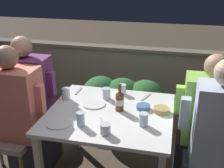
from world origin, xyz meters
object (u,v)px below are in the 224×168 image
object	(u,v)px
person_green_blouse	(204,124)
beer_bottle	(120,101)
potted_plant	(26,88)
person_purple_stripe	(31,102)
chair_left_far	(15,110)
chair_left_near	(0,126)
person_coral_top	(19,118)
person_blue_shirt	(212,141)

from	to	relation	value
person_green_blouse	beer_bottle	bearing A→B (deg)	-170.53
person_green_blouse	potted_plant	bearing A→B (deg)	162.38
person_purple_stripe	beer_bottle	size ratio (longest dim) A/B	5.43
chair_left_far	person_green_blouse	bearing A→B (deg)	-0.02
chair_left_near	beer_bottle	size ratio (longest dim) A/B	3.68
person_coral_top	potted_plant	distance (m)	1.07
person_purple_stripe	beer_bottle	xyz separation A→B (m)	(0.88, -0.12, 0.17)
potted_plant	chair_left_far	bearing A→B (deg)	-69.40
chair_left_far	beer_bottle	distance (m)	1.12
person_coral_top	person_green_blouse	distance (m)	1.57
chair_left_far	potted_plant	world-z (taller)	chair_left_far
chair_left_far	person_blue_shirt	bearing A→B (deg)	-9.10
person_blue_shirt	beer_bottle	distance (m)	0.77
chair_left_near	person_purple_stripe	world-z (taller)	person_purple_stripe
person_coral_top	chair_left_far	world-z (taller)	person_coral_top
chair_left_near	chair_left_far	world-z (taller)	same
chair_left_near	chair_left_far	distance (m)	0.30
chair_left_near	beer_bottle	world-z (taller)	beer_bottle
chair_left_near	person_coral_top	size ratio (longest dim) A/B	0.68
person_purple_stripe	beer_bottle	world-z (taller)	person_purple_stripe
chair_left_near	person_blue_shirt	distance (m)	1.78
chair_left_far	person_purple_stripe	size ratio (longest dim) A/B	0.68
chair_left_near	potted_plant	bearing A→B (deg)	106.62
person_purple_stripe	person_green_blouse	size ratio (longest dim) A/B	1.04
person_blue_shirt	potted_plant	size ratio (longest dim) A/B	1.66
person_blue_shirt	potted_plant	distance (m)	2.27
chair_left_near	chair_left_far	size ratio (longest dim) A/B	1.00
person_coral_top	beer_bottle	xyz separation A→B (m)	(0.84, 0.18, 0.18)
person_coral_top	person_green_blouse	xyz separation A→B (m)	(1.54, 0.30, -0.02)
chair_left_near	beer_bottle	distance (m)	1.09
person_coral_top	chair_left_far	distance (m)	0.40
person_coral_top	beer_bottle	distance (m)	0.88
person_blue_shirt	person_green_blouse	distance (m)	0.30
person_blue_shirt	potted_plant	world-z (taller)	person_blue_shirt
chair_left_near	person_coral_top	distance (m)	0.22
chair_left_near	person_coral_top	xyz separation A→B (m)	(0.20, 0.00, 0.11)
beer_bottle	potted_plant	distance (m)	1.56
person_purple_stripe	person_green_blouse	xyz separation A→B (m)	(1.58, -0.00, -0.02)
beer_bottle	person_purple_stripe	bearing A→B (deg)	172.44
beer_bottle	potted_plant	world-z (taller)	beer_bottle
person_blue_shirt	potted_plant	xyz separation A→B (m)	(-2.06, 0.93, -0.18)
beer_bottle	chair_left_near	bearing A→B (deg)	-170.07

